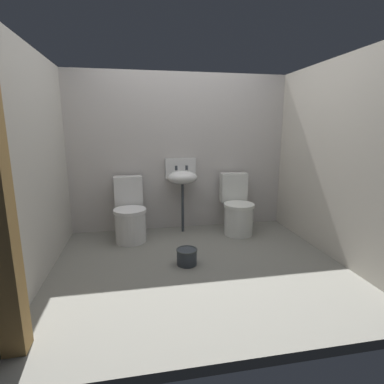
% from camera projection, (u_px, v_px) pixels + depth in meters
% --- Properties ---
extents(ground_plane, '(3.35, 2.74, 0.08)m').
position_uv_depth(ground_plane, '(197.00, 266.00, 3.13)').
color(ground_plane, slate).
extents(wall_back, '(3.35, 0.10, 2.11)m').
position_uv_depth(wall_back, '(180.00, 153.00, 4.07)').
color(wall_back, '#B2ADA9').
rests_on(wall_back, ground).
extents(wall_left, '(0.10, 2.54, 2.11)m').
position_uv_depth(wall_left, '(34.00, 165.00, 2.72)').
color(wall_left, '#B1ADA3').
rests_on(wall_left, ground).
extents(wall_right, '(0.10, 2.54, 2.11)m').
position_uv_depth(wall_right, '(330.00, 159.00, 3.27)').
color(wall_right, '#B6B0A3').
rests_on(wall_right, ground).
extents(toilet_left, '(0.42, 0.61, 0.78)m').
position_uv_depth(toilet_left, '(130.00, 215.00, 3.71)').
color(toilet_left, silver).
rests_on(toilet_left, ground).
extents(toilet_right, '(0.42, 0.61, 0.78)m').
position_uv_depth(toilet_right, '(237.00, 209.00, 3.97)').
color(toilet_right, silver).
rests_on(toilet_right, ground).
extents(sink, '(0.42, 0.35, 0.99)m').
position_uv_depth(sink, '(182.00, 177.00, 3.93)').
color(sink, '#30363D').
rests_on(sink, ground).
extents(bucket, '(0.22, 0.22, 0.17)m').
position_uv_depth(bucket, '(187.00, 256.00, 3.06)').
color(bucket, '#30363D').
rests_on(bucket, ground).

